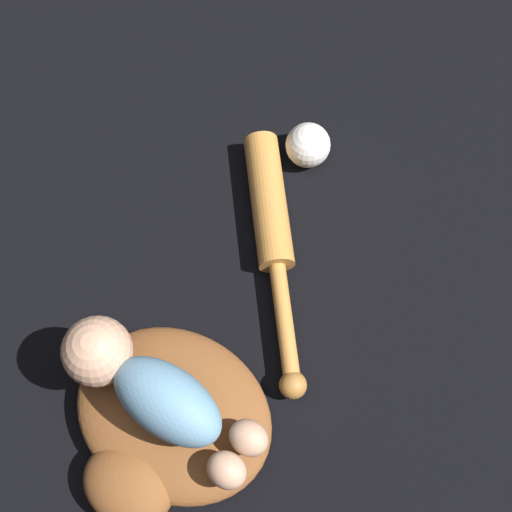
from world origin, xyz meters
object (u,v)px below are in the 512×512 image
baby_figure (149,388)px  baseball (308,145)px  baseball_glove (166,424)px  baseball_bat (272,229)px

baby_figure → baseball: bearing=-102.0°
baseball → baseball_glove: bearing=81.5°
baby_figure → baseball_bat: bearing=-105.1°
baseball_glove → baseball_bat: size_ratio=0.82×
baseball_glove → baseball: (-0.08, -0.51, 0.00)m
baby_figure → baseball_bat: size_ratio=0.74×
baby_figure → baseball_bat: baby_figure is taller
baseball_glove → baseball: 0.52m
baseball_glove → baseball_bat: baseball_glove is taller
baseball_glove → baseball: size_ratio=4.55×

